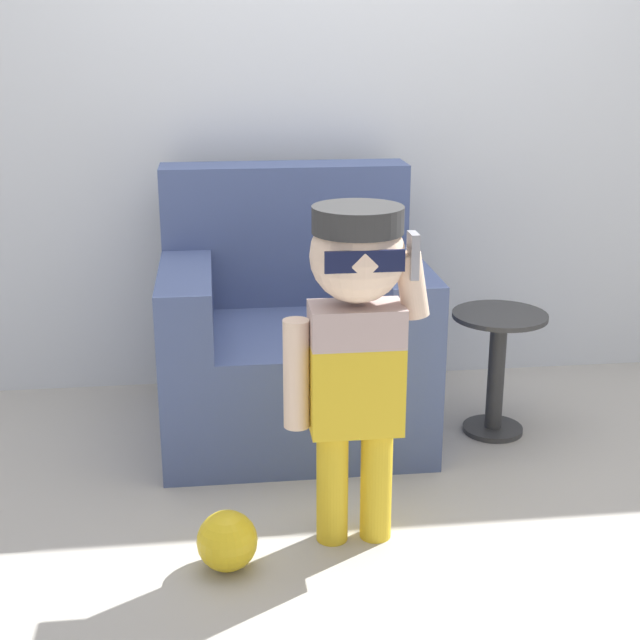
{
  "coord_description": "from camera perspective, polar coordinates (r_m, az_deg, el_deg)",
  "views": [
    {
      "loc": [
        -0.52,
        -3.12,
        1.51
      ],
      "look_at": [
        -0.18,
        -0.29,
        0.59
      ],
      "focal_mm": 50.0,
      "sensor_mm": 36.0,
      "label": 1
    }
  ],
  "objects": [
    {
      "name": "toy_ball",
      "position": [
        2.7,
        -5.96,
        -13.88
      ],
      "size": [
        0.18,
        0.18,
        0.18
      ],
      "color": "yellow",
      "rests_on": "ground_plane"
    },
    {
      "name": "ground_plane",
      "position": [
        3.5,
        2.31,
        -7.56
      ],
      "size": [
        10.0,
        10.0,
        0.0
      ],
      "primitive_type": "plane",
      "color": "#ADA89E"
    },
    {
      "name": "armchair",
      "position": [
        3.5,
        -1.84,
        -1.08
      ],
      "size": [
        0.99,
        0.87,
        1.01
      ],
      "color": "#475684",
      "rests_on": "ground_plane"
    },
    {
      "name": "person_child",
      "position": [
        2.58,
        2.29,
        -0.36
      ],
      "size": [
        0.43,
        0.32,
        1.05
      ],
      "color": "gold",
      "rests_on": "ground_plane"
    },
    {
      "name": "wall_back",
      "position": [
        3.85,
        0.88,
        14.85
      ],
      "size": [
        10.0,
        0.05,
        2.6
      ],
      "color": "silver",
      "rests_on": "ground_plane"
    },
    {
      "name": "side_table",
      "position": [
        3.51,
        11.27,
        -2.61
      ],
      "size": [
        0.36,
        0.36,
        0.49
      ],
      "color": "#333333",
      "rests_on": "ground_plane"
    }
  ]
}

